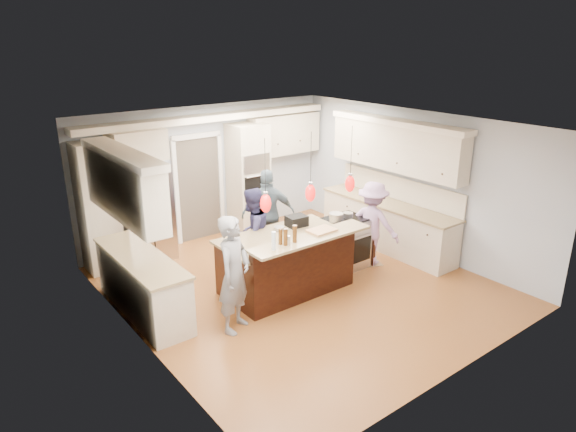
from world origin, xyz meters
The scene contains 23 objects.
ground_plane centered at (0.00, 0.00, 0.00)m, with size 6.00×6.00×0.00m, color #AF6C30.
room_shell centered at (0.00, 0.00, 1.82)m, with size 5.54×6.04×2.72m.
refrigerator centered at (-1.55, 2.64, 0.90)m, with size 0.90×0.70×1.80m, color #B7B7BC.
oven_column centered at (0.75, 2.67, 1.15)m, with size 0.72×0.69×2.30m.
back_upper_cabinets centered at (-0.75, 2.76, 1.67)m, with size 5.30×0.61×2.54m.
right_counter_run centered at (2.44, 0.30, 1.06)m, with size 0.64×3.10×2.51m.
left_cabinets centered at (-2.44, 0.80, 1.06)m, with size 0.64×2.30×2.51m.
kitchen_island centered at (-0.25, 0.07, 0.49)m, with size 2.10×1.46×1.12m.
island_range centered at (1.16, 0.15, 0.46)m, with size 0.82×0.71×0.92m.
pendant_lights centered at (-0.25, -0.51, 1.80)m, with size 1.75×0.15×1.03m.
person_bar_end centered at (-1.56, -0.45, 0.85)m, with size 0.62×0.41×1.71m, color slate.
person_far_left centered at (-0.39, 0.85, 0.79)m, with size 0.76×0.60×1.57m, color navy.
person_far_right centered at (0.31, 1.35, 0.85)m, with size 0.99×0.41×1.69m, color slate.
person_range_side centered at (1.60, -0.06, 0.77)m, with size 1.00×0.57×1.55m, color #BA92C4.
floor_rug centered at (1.60, 0.20, 0.01)m, with size 0.59×0.86×0.01m, color #916F4F.
water_bottle centered at (-0.98, -0.60, 1.26)m, with size 0.06×0.06×0.27m, color silver.
beer_bottle_a centered at (-0.78, -0.49, 1.24)m, with size 0.06×0.06×0.24m, color #4A2A0D.
beer_bottle_b centered at (-0.75, -0.56, 1.25)m, with size 0.06×0.06×0.25m, color #4A2A0D.
beer_bottle_c centered at (-0.57, -0.55, 1.25)m, with size 0.07×0.07×0.26m, color #4A2A0D.
drink_can centered at (-0.71, -0.56, 1.19)m, with size 0.07×0.07×0.13m, color #B7B7BC.
cutting_board centered at (0.03, -0.47, 1.14)m, with size 0.42×0.30×0.03m, color tan.
pot_large centered at (0.90, 0.14, 0.99)m, with size 0.25×0.25×0.14m, color #B7B7BC.
pot_small centered at (1.20, 0.16, 0.96)m, with size 0.18×0.18×0.09m, color #B7B7BC.
Camera 1 is at (-4.88, -5.98, 3.97)m, focal length 32.00 mm.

